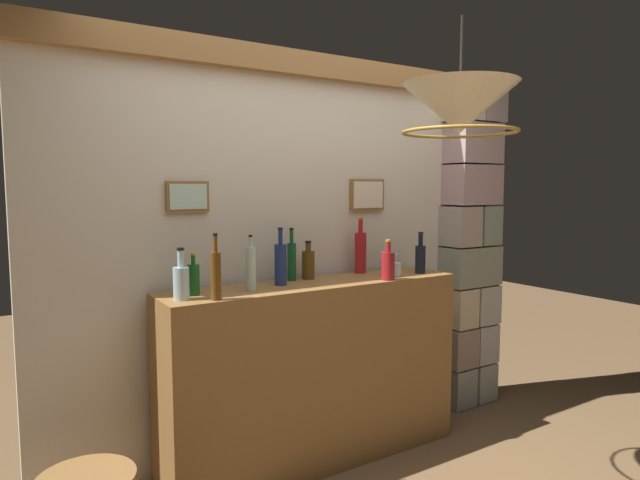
# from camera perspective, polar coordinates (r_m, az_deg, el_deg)

# --- Properties ---
(panelled_rear_partition) EXTENTS (3.01, 0.15, 2.41)m
(panelled_rear_partition) POSITION_cam_1_polar(r_m,az_deg,el_deg) (3.36, -3.01, -0.05)
(panelled_rear_partition) COLOR beige
(panelled_rear_partition) RESTS_ON ground
(stone_pillar) EXTENTS (0.45, 0.28, 2.35)m
(stone_pillar) POSITION_cam_1_polar(r_m,az_deg,el_deg) (4.17, 15.10, -0.54)
(stone_pillar) COLOR #989A94
(stone_pillar) RESTS_ON ground
(bar_shelf_unit) EXTENTS (1.81, 0.41, 1.06)m
(bar_shelf_unit) POSITION_cam_1_polar(r_m,az_deg,el_deg) (3.29, -0.48, -13.62)
(bar_shelf_unit) COLOR olive
(bar_shelf_unit) RESTS_ON ground
(liquor_bottle_rum) EXTENTS (0.07, 0.07, 0.26)m
(liquor_bottle_rum) POSITION_cam_1_polar(r_m,az_deg,el_deg) (3.54, 10.38, -1.79)
(liquor_bottle_rum) COLOR black
(liquor_bottle_rum) RESTS_ON bar_shelf_unit
(liquor_bottle_port) EXTENTS (0.07, 0.07, 0.36)m
(liquor_bottle_port) POSITION_cam_1_polar(r_m,az_deg,el_deg) (3.50, 4.22, -1.17)
(liquor_bottle_port) COLOR #A81D20
(liquor_bottle_port) RESTS_ON bar_shelf_unit
(liquor_bottle_vodka) EXTENTS (0.05, 0.05, 0.31)m
(liquor_bottle_vodka) POSITION_cam_1_polar(r_m,az_deg,el_deg) (3.21, -2.96, -2.09)
(liquor_bottle_vodka) COLOR #184E26
(liquor_bottle_vodka) RESTS_ON bar_shelf_unit
(liquor_bottle_sherry) EXTENTS (0.05, 0.05, 0.30)m
(liquor_bottle_sherry) POSITION_cam_1_polar(r_m,az_deg,el_deg) (2.92, -7.19, -2.90)
(liquor_bottle_sherry) COLOR silver
(liquor_bottle_sherry) RESTS_ON bar_shelf_unit
(liquor_bottle_tequila) EXTENTS (0.08, 0.08, 0.24)m
(liquor_bottle_tequila) POSITION_cam_1_polar(r_m,az_deg,el_deg) (3.26, 7.08, -2.58)
(liquor_bottle_tequila) COLOR maroon
(liquor_bottle_tequila) RESTS_ON bar_shelf_unit
(liquor_bottle_rye) EXTENTS (0.08, 0.08, 0.23)m
(liquor_bottle_rye) POSITION_cam_1_polar(r_m,az_deg,el_deg) (3.26, -1.23, -2.48)
(liquor_bottle_rye) COLOR #573D13
(liquor_bottle_rye) RESTS_ON bar_shelf_unit
(liquor_bottle_scotch) EXTENTS (0.08, 0.08, 0.25)m
(liquor_bottle_scotch) POSITION_cam_1_polar(r_m,az_deg,el_deg) (2.75, -14.23, -4.18)
(liquor_bottle_scotch) COLOR #AACBD3
(liquor_bottle_scotch) RESTS_ON bar_shelf_unit
(liquor_bottle_vermouth) EXTENTS (0.07, 0.07, 0.32)m
(liquor_bottle_vermouth) POSITION_cam_1_polar(r_m,az_deg,el_deg) (3.07, -4.12, -2.42)
(liquor_bottle_vermouth) COLOR navy
(liquor_bottle_vermouth) RESTS_ON bar_shelf_unit
(liquor_bottle_bourbon) EXTENTS (0.06, 0.06, 0.22)m
(liquor_bottle_bourbon) POSITION_cam_1_polar(r_m,az_deg,el_deg) (2.86, -13.01, -3.94)
(liquor_bottle_bourbon) COLOR #195921
(liquor_bottle_bourbon) RESTS_ON bar_shelf_unit
(liquor_bottle_mezcal) EXTENTS (0.05, 0.05, 0.33)m
(liquor_bottle_mezcal) POSITION_cam_1_polar(r_m,az_deg,el_deg) (2.70, -10.77, -3.51)
(liquor_bottle_mezcal) COLOR brown
(liquor_bottle_mezcal) RESTS_ON bar_shelf_unit
(glass_tumbler_rocks) EXTENTS (0.07, 0.07, 0.08)m
(glass_tumbler_rocks) POSITION_cam_1_polar(r_m,az_deg,el_deg) (3.41, 7.86, -3.03)
(glass_tumbler_rocks) COLOR silver
(glass_tumbler_rocks) RESTS_ON bar_shelf_unit
(glass_tumbler_highball) EXTENTS (0.06, 0.06, 0.10)m
(glass_tumbler_highball) POSITION_cam_1_polar(r_m,az_deg,el_deg) (3.67, 7.65, -2.26)
(glass_tumbler_highball) COLOR silver
(glass_tumbler_highball) RESTS_ON bar_shelf_unit
(pendant_lamp) EXTENTS (0.55, 0.55, 0.55)m
(pendant_lamp) POSITION_cam_1_polar(r_m,az_deg,el_deg) (2.75, 14.33, 12.97)
(pendant_lamp) COLOR #EFE5C6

